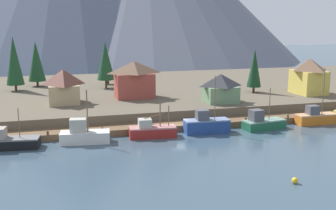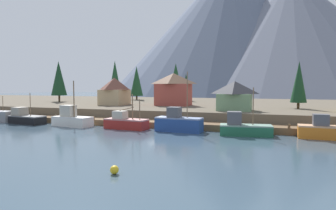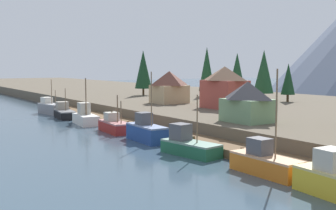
{
  "view_description": "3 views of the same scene",
  "coord_description": "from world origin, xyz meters",
  "px_view_note": "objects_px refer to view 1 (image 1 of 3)",
  "views": [
    {
      "loc": [
        -19.29,
        -61.57,
        17.32
      ],
      "look_at": [
        -1.3,
        1.23,
        4.24
      ],
      "focal_mm": 44.54,
      "sensor_mm": 36.0,
      "label": 1
    },
    {
      "loc": [
        17.41,
        -44.76,
        7.08
      ],
      "look_at": [
        1.56,
        1.18,
        3.82
      ],
      "focal_mm": 31.79,
      "sensor_mm": 36.0,
      "label": 2
    },
    {
      "loc": [
        49.73,
        -29.22,
        9.85
      ],
      "look_at": [
        1.24,
        3.87,
        4.23
      ],
      "focal_mm": 44.0,
      "sensor_mm": 36.0,
      "label": 3
    }
  ],
  "objects_px": {
    "house_green": "(221,88)",
    "fishing_boat_black": "(10,141)",
    "house_yellow": "(309,76)",
    "conifer_back_left": "(36,61)",
    "fishing_boat_white": "(84,135)",
    "fishing_boat_orange": "(316,117)",
    "fishing_boat_green": "(263,123)",
    "house_tan": "(64,86)",
    "fishing_boat_blue": "(206,125)",
    "channel_buoy": "(295,180)",
    "house_red": "(134,79)",
    "conifer_mid_left": "(105,61)",
    "fishing_boat_red": "(152,131)",
    "conifer_mid_right": "(254,68)",
    "conifer_near_right": "(108,65)",
    "conifer_back_right": "(14,61)"
  },
  "relations": [
    {
      "from": "house_green",
      "to": "fishing_boat_black",
      "type": "bearing_deg",
      "value": -162.35
    },
    {
      "from": "house_yellow",
      "to": "conifer_back_left",
      "type": "relative_size",
      "value": 0.71
    },
    {
      "from": "fishing_boat_white",
      "to": "fishing_boat_orange",
      "type": "relative_size",
      "value": 0.82
    },
    {
      "from": "fishing_boat_green",
      "to": "house_tan",
      "type": "bearing_deg",
      "value": 141.3
    },
    {
      "from": "fishing_boat_green",
      "to": "house_tan",
      "type": "xyz_separation_m",
      "value": [
        -30.86,
        18.55,
        4.65
      ]
    },
    {
      "from": "fishing_boat_black",
      "to": "fishing_boat_blue",
      "type": "relative_size",
      "value": 0.81
    },
    {
      "from": "channel_buoy",
      "to": "house_yellow",
      "type": "bearing_deg",
      "value": 54.28
    },
    {
      "from": "fishing_boat_orange",
      "to": "house_red",
      "type": "height_order",
      "value": "house_red"
    },
    {
      "from": "house_red",
      "to": "house_green",
      "type": "bearing_deg",
      "value": -32.01
    },
    {
      "from": "conifer_mid_left",
      "to": "fishing_boat_red",
      "type": "bearing_deg",
      "value": -86.22
    },
    {
      "from": "house_green",
      "to": "fishing_boat_red",
      "type": "bearing_deg",
      "value": -144.78
    },
    {
      "from": "fishing_boat_white",
      "to": "fishing_boat_red",
      "type": "relative_size",
      "value": 1.07
    },
    {
      "from": "house_tan",
      "to": "house_yellow",
      "type": "relative_size",
      "value": 0.86
    },
    {
      "from": "house_tan",
      "to": "conifer_mid_left",
      "type": "bearing_deg",
      "value": 58.04
    },
    {
      "from": "house_yellow",
      "to": "conifer_back_left",
      "type": "xyz_separation_m",
      "value": [
        -54.78,
        26.51,
        2.03
      ]
    },
    {
      "from": "fishing_boat_red",
      "to": "house_green",
      "type": "distance_m",
      "value": 20.11
    },
    {
      "from": "conifer_mid_right",
      "to": "fishing_boat_green",
      "type": "bearing_deg",
      "value": -113.36
    },
    {
      "from": "conifer_near_right",
      "to": "house_yellow",
      "type": "bearing_deg",
      "value": -33.15
    },
    {
      "from": "conifer_back_left",
      "to": "channel_buoy",
      "type": "distance_m",
      "value": 70.18
    },
    {
      "from": "conifer_mid_left",
      "to": "fishing_boat_orange",
      "type": "bearing_deg",
      "value": -47.03
    },
    {
      "from": "fishing_boat_orange",
      "to": "channel_buoy",
      "type": "relative_size",
      "value": 13.71
    },
    {
      "from": "fishing_boat_white",
      "to": "channel_buoy",
      "type": "distance_m",
      "value": 30.43
    },
    {
      "from": "conifer_mid_right",
      "to": "fishing_boat_orange",
      "type": "bearing_deg",
      "value": -84.37
    },
    {
      "from": "house_red",
      "to": "conifer_back_left",
      "type": "height_order",
      "value": "conifer_back_left"
    },
    {
      "from": "fishing_boat_black",
      "to": "conifer_mid_left",
      "type": "bearing_deg",
      "value": 70.47
    },
    {
      "from": "house_green",
      "to": "conifer_back_left",
      "type": "distance_m",
      "value": 45.07
    },
    {
      "from": "fishing_boat_red",
      "to": "fishing_boat_blue",
      "type": "height_order",
      "value": "fishing_boat_blue"
    },
    {
      "from": "fishing_boat_black",
      "to": "conifer_back_left",
      "type": "height_order",
      "value": "conifer_back_left"
    },
    {
      "from": "house_green",
      "to": "conifer_back_right",
      "type": "distance_m",
      "value": 45.17
    },
    {
      "from": "fishing_boat_green",
      "to": "fishing_boat_blue",
      "type": "bearing_deg",
      "value": 169.91
    },
    {
      "from": "fishing_boat_blue",
      "to": "house_yellow",
      "type": "distance_m",
      "value": 32.49
    },
    {
      "from": "house_tan",
      "to": "house_yellow",
      "type": "distance_m",
      "value": 49.73
    },
    {
      "from": "house_yellow",
      "to": "house_green",
      "type": "xyz_separation_m",
      "value": [
        -21.37,
        -3.58,
        -1.09
      ]
    },
    {
      "from": "house_tan",
      "to": "house_green",
      "type": "bearing_deg",
      "value": -13.79
    },
    {
      "from": "house_tan",
      "to": "conifer_back_right",
      "type": "relative_size",
      "value": 0.54
    },
    {
      "from": "fishing_boat_red",
      "to": "fishing_boat_green",
      "type": "height_order",
      "value": "fishing_boat_green"
    },
    {
      "from": "house_yellow",
      "to": "fishing_boat_blue",
      "type": "bearing_deg",
      "value": -152.58
    },
    {
      "from": "house_green",
      "to": "conifer_back_right",
      "type": "height_order",
      "value": "conifer_back_right"
    },
    {
      "from": "conifer_near_right",
      "to": "conifer_back_left",
      "type": "xyz_separation_m",
      "value": [
        -16.36,
        1.41,
        1.19
      ]
    },
    {
      "from": "conifer_back_left",
      "to": "fishing_boat_green",
      "type": "bearing_deg",
      "value": -49.18
    },
    {
      "from": "house_green",
      "to": "fishing_boat_white",
      "type": "bearing_deg",
      "value": -156.2
    },
    {
      "from": "fishing_boat_red",
      "to": "house_yellow",
      "type": "height_order",
      "value": "house_yellow"
    },
    {
      "from": "fishing_boat_red",
      "to": "conifer_back_left",
      "type": "bearing_deg",
      "value": 117.84
    },
    {
      "from": "fishing_boat_black",
      "to": "house_yellow",
      "type": "distance_m",
      "value": 59.93
    },
    {
      "from": "fishing_boat_orange",
      "to": "channel_buoy",
      "type": "height_order",
      "value": "fishing_boat_orange"
    },
    {
      "from": "fishing_boat_black",
      "to": "fishing_boat_white",
      "type": "xyz_separation_m",
      "value": [
        10.08,
        -0.02,
        0.16
      ]
    },
    {
      "from": "conifer_mid_left",
      "to": "conifer_back_left",
      "type": "relative_size",
      "value": 1.0
    },
    {
      "from": "fishing_boat_black",
      "to": "house_tan",
      "type": "height_order",
      "value": "house_tan"
    },
    {
      "from": "fishing_boat_white",
      "to": "fishing_boat_orange",
      "type": "distance_m",
      "value": 39.44
    },
    {
      "from": "fishing_boat_blue",
      "to": "conifer_mid_right",
      "type": "relative_size",
      "value": 0.99
    }
  ]
}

